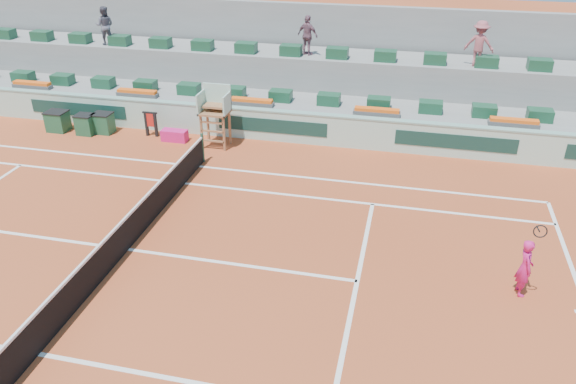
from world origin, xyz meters
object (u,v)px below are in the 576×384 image
at_px(player_bag, 175,135).
at_px(tennis_player, 525,267).
at_px(umpire_chair, 215,108).
at_px(drink_cooler_a, 103,123).

bearing_deg(player_bag, tennis_player, -30.09).
xyz_separation_m(player_bag, umpire_chair, (1.81, -0.02, 1.32)).
relative_size(player_bag, drink_cooler_a, 1.22).
height_order(player_bag, drink_cooler_a, drink_cooler_a).
bearing_deg(player_bag, drink_cooler_a, 177.38).
distance_m(player_bag, umpire_chair, 2.24).
height_order(umpire_chair, drink_cooler_a, umpire_chair).
bearing_deg(drink_cooler_a, tennis_player, -25.14).
bearing_deg(tennis_player, umpire_chair, 145.84).
relative_size(player_bag, umpire_chair, 0.43).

